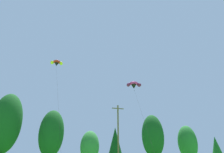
% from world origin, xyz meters
% --- Properties ---
extents(treeline_tree_d, '(6.00, 6.00, 15.54)m').
position_xyz_m(treeline_tree_d, '(-18.01, 45.47, 9.41)').
color(treeline_tree_d, '#472D19').
rests_on(treeline_tree_d, ground_plane).
extents(treeline_tree_e, '(5.18, 5.18, 12.50)m').
position_xyz_m(treeline_tree_e, '(-8.88, 45.25, 7.57)').
color(treeline_tree_e, '#472D19').
rests_on(treeline_tree_e, ground_plane).
extents(treeline_tree_f, '(4.04, 4.04, 8.31)m').
position_xyz_m(treeline_tree_f, '(-0.67, 44.58, 5.03)').
color(treeline_tree_f, '#472D19').
rests_on(treeline_tree_f, ground_plane).
extents(treeline_tree_g, '(3.79, 3.79, 9.95)m').
position_xyz_m(treeline_tree_g, '(6.31, 48.48, 6.23)').
color(treeline_tree_g, '#472D19').
rests_on(treeline_tree_g, ground_plane).
extents(treeline_tree_h, '(5.25, 5.25, 12.77)m').
position_xyz_m(treeline_tree_h, '(14.59, 44.64, 7.73)').
color(treeline_tree_h, '#472D19').
rests_on(treeline_tree_h, ground_plane).
extents(treeline_tree_i, '(4.65, 4.65, 10.57)m').
position_xyz_m(treeline_tree_i, '(23.95, 44.46, 6.40)').
color(treeline_tree_i, '#472D19').
rests_on(treeline_tree_i, ground_plane).
extents(treeline_tree_j, '(3.43, 3.43, 8.33)m').
position_xyz_m(treeline_tree_j, '(33.60, 45.68, 5.22)').
color(treeline_tree_j, '#472D19').
rests_on(treeline_tree_j, ground_plane).
extents(utility_pole, '(2.20, 0.26, 11.55)m').
position_xyz_m(utility_pole, '(2.18, 33.57, 6.04)').
color(utility_pole, brown).
rests_on(utility_pole, ground_plane).
extents(parafoil_kite_high_red_yellow, '(3.58, 14.25, 20.73)m').
position_xyz_m(parafoil_kite_high_red_yellow, '(-9.48, 39.12, 21.21)').
color(parafoil_kite_high_red_yellow, red).
extents(parafoil_kite_mid_magenta, '(2.93, 9.78, 12.52)m').
position_xyz_m(parafoil_kite_mid_magenta, '(3.05, 27.80, 13.52)').
color(parafoil_kite_mid_magenta, '#D12893').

